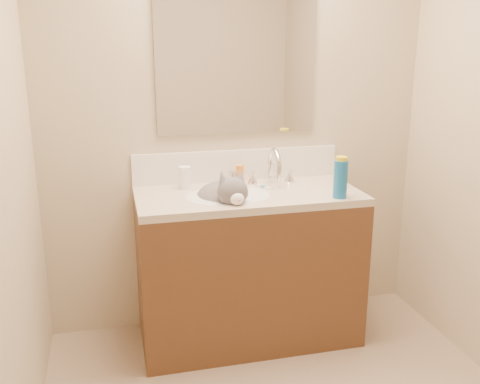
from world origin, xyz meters
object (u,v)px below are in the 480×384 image
basin (228,208)px  spray_can (340,179)px  vanity_cabinet (248,270)px  pill_bottle (185,177)px  faucet (273,169)px  silver_jar (234,178)px  amber_bottle (240,174)px  cat (225,200)px

basin → spray_can: (0.55, -0.18, 0.17)m
vanity_cabinet → basin: size_ratio=2.67×
vanity_cabinet → pill_bottle: pill_bottle is taller
vanity_cabinet → faucet: bearing=37.3°
silver_jar → amber_bottle: 0.05m
vanity_cabinet → cat: bearing=-168.4°
amber_bottle → pill_bottle: bearing=-176.2°
faucet → silver_jar: 0.23m
pill_bottle → spray_can: bearing=-26.3°
faucet → pill_bottle: faucet is taller
basin → spray_can: spray_can is taller
amber_bottle → basin: bearing=-118.4°
basin → amber_bottle: amber_bottle is taller
vanity_cabinet → spray_can: bearing=-25.5°
vanity_cabinet → pill_bottle: (-0.32, 0.17, 0.51)m
vanity_cabinet → silver_jar: silver_jar is taller
faucet → cat: bearing=-152.4°
faucet → amber_bottle: 0.19m
amber_bottle → spray_can: 0.59m
basin → silver_jar: bearing=70.4°
silver_jar → spray_can: bearing=-42.1°
silver_jar → spray_can: (0.47, -0.42, 0.07)m
pill_bottle → silver_jar: (0.29, 0.05, -0.03)m
basin → amber_bottle: 0.28m
vanity_cabinet → silver_jar: (-0.03, 0.21, 0.48)m
amber_bottle → spray_can: bearing=-42.1°
faucet → spray_can: size_ratio=1.42×
silver_jar → spray_can: 0.63m
pill_bottle → silver_jar: bearing=9.7°
basin → cat: (-0.02, 0.00, 0.04)m
cat → pill_bottle: bearing=126.3°
basin → faucet: size_ratio=1.61×
basin → cat: cat is taller
faucet → basin: bearing=-150.9°
faucet → cat: faucet is taller
vanity_cabinet → silver_jar: size_ratio=19.47×
cat → amber_bottle: (0.13, 0.21, 0.08)m
basin → faucet: bearing=29.1°
cat → basin: bearing=-14.3°
faucet → pill_bottle: 0.50m
basin → cat: 0.05m
cat → pill_bottle: 0.28m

